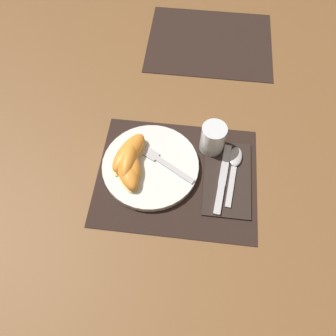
# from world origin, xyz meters

# --- Properties ---
(ground_plane) EXTENTS (3.00, 3.00, 0.00)m
(ground_plane) POSITION_xyz_m (0.00, 0.00, 0.00)
(ground_plane) COLOR brown
(placemat) EXTENTS (0.41, 0.32, 0.00)m
(placemat) POSITION_xyz_m (0.00, 0.00, 0.00)
(placemat) COLOR black
(placemat) RESTS_ON ground_plane
(placemat_far) EXTENTS (0.41, 0.32, 0.00)m
(placemat_far) POSITION_xyz_m (0.06, 0.51, 0.00)
(placemat_far) COLOR black
(placemat_far) RESTS_ON ground_plane
(plate) EXTENTS (0.25, 0.25, 0.02)m
(plate) POSITION_xyz_m (-0.07, 0.02, 0.01)
(plate) COLOR white
(plate) RESTS_ON placemat
(juice_glass) EXTENTS (0.06, 0.06, 0.08)m
(juice_glass) POSITION_xyz_m (0.08, 0.10, 0.04)
(juice_glass) COLOR silver
(juice_glass) RESTS_ON placemat
(napkin) EXTENTS (0.12, 0.22, 0.00)m
(napkin) POSITION_xyz_m (0.13, 0.01, 0.01)
(napkin) COLOR #2D231E
(napkin) RESTS_ON placemat
(knife) EXTENTS (0.04, 0.20, 0.01)m
(knife) POSITION_xyz_m (0.12, -0.00, 0.01)
(knife) COLOR #BCBCC1
(knife) RESTS_ON napkin
(spoon) EXTENTS (0.04, 0.18, 0.01)m
(spoon) POSITION_xyz_m (0.15, 0.05, 0.01)
(spoon) COLOR #BCBCC1
(spoon) RESTS_ON napkin
(fork) EXTENTS (0.17, 0.11, 0.00)m
(fork) POSITION_xyz_m (-0.05, 0.03, 0.02)
(fork) COLOR #BCBCC1
(fork) RESTS_ON plate
(citrus_wedge_0) EXTENTS (0.10, 0.14, 0.04)m
(citrus_wedge_0) POSITION_xyz_m (-0.13, 0.03, 0.04)
(citrus_wedge_0) COLOR #F4DB84
(citrus_wedge_0) RESTS_ON plate
(citrus_wedge_1) EXTENTS (0.05, 0.12, 0.05)m
(citrus_wedge_1) POSITION_xyz_m (-0.12, 0.01, 0.04)
(citrus_wedge_1) COLOR #F4DB84
(citrus_wedge_1) RESTS_ON plate
(citrus_wedge_2) EXTENTS (0.08, 0.12, 0.03)m
(citrus_wedge_2) POSITION_xyz_m (-0.12, -0.00, 0.03)
(citrus_wedge_2) COLOR #F4DB84
(citrus_wedge_2) RESTS_ON plate
(citrus_wedge_3) EXTENTS (0.10, 0.14, 0.04)m
(citrus_wedge_3) POSITION_xyz_m (-0.12, -0.01, 0.04)
(citrus_wedge_3) COLOR #F4DB84
(citrus_wedge_3) RESTS_ON plate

